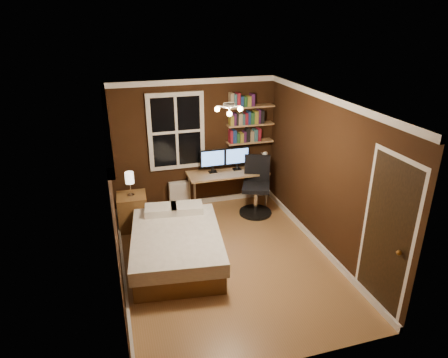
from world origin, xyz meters
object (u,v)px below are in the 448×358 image
object	(u,v)px
bedside_lamp	(130,184)
nightstand	(133,211)
bed	(177,246)
office_chair	(256,191)
monitor_right	(237,159)
monitor_left	(213,161)
radiator	(179,195)
desk	(228,175)
desk_lamp	(263,160)

from	to	relation	value
bedside_lamp	nightstand	bearing A→B (deg)	0.00
bed	office_chair	xyz separation A→B (m)	(1.76, 1.19, 0.17)
monitor_right	office_chair	xyz separation A→B (m)	(0.23, -0.47, -0.53)
bedside_lamp	office_chair	bearing A→B (deg)	-2.06
monitor_left	monitor_right	world-z (taller)	same
bed	radiator	bearing A→B (deg)	85.85
radiator	desk	size ratio (longest dim) A/B	0.36
bed	bedside_lamp	size ratio (longest dim) A/B	4.62
bed	radiator	xyz separation A→B (m)	(0.37, 1.80, 0.01)
monitor_right	office_chair	size ratio (longest dim) A/B	0.44
bedside_lamp	desk	bearing A→B (deg)	9.52
nightstand	radiator	world-z (taller)	nightstand
monitor_left	bedside_lamp	bearing A→B (deg)	-166.18
nightstand	monitor_left	distance (m)	1.76
nightstand	desk	bearing A→B (deg)	12.57
desk	office_chair	size ratio (longest dim) A/B	1.39
nightstand	office_chair	xyz separation A→B (m)	(2.32, -0.08, 0.13)
nightstand	bed	bearing A→B (deg)	-63.26
nightstand	office_chair	distance (m)	2.32
bedside_lamp	desk_lamp	world-z (taller)	desk_lamp
monitor_right	desk_lamp	size ratio (longest dim) A/B	1.12
desk	monitor_right	bearing A→B (deg)	20.19
desk_lamp	office_chair	distance (m)	0.63
bedside_lamp	desk	xyz separation A→B (m)	(1.87, 0.31, -0.17)
bed	desk	bearing A→B (deg)	57.90
nightstand	monitor_right	xyz separation A→B (m)	(2.08, 0.39, 0.65)
desk	monitor_left	distance (m)	0.41
bed	office_chair	distance (m)	2.13
nightstand	monitor_left	bearing A→B (deg)	16.88
bed	desk_lamp	size ratio (longest dim) A/B	4.57
monitor_left	office_chair	distance (m)	1.01
bedside_lamp	monitor_right	xyz separation A→B (m)	(2.08, 0.39, 0.12)
radiator	monitor_right	bearing A→B (deg)	-6.38
bedside_lamp	desk_lamp	distance (m)	2.56
radiator	office_chair	xyz separation A→B (m)	(1.39, -0.60, 0.16)
monitor_left	office_chair	world-z (taller)	monitor_left
nightstand	desk	size ratio (longest dim) A/B	0.41
bed	bedside_lamp	bearing A→B (deg)	121.09
radiator	office_chair	world-z (taller)	office_chair
monitor_left	desk	bearing A→B (deg)	-15.55
bedside_lamp	monitor_left	bearing A→B (deg)	13.82
nightstand	desk_lamp	distance (m)	2.64
radiator	desk	world-z (taller)	desk
nightstand	desk	distance (m)	1.93
desk_lamp	desk	bearing A→B (deg)	169.05
desk_lamp	office_chair	world-z (taller)	desk_lamp
bedside_lamp	monitor_left	size ratio (longest dim) A/B	0.88
monitor_right	radiator	bearing A→B (deg)	173.62
nightstand	monitor_right	world-z (taller)	monitor_right
monitor_left	nightstand	bearing A→B (deg)	-166.18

